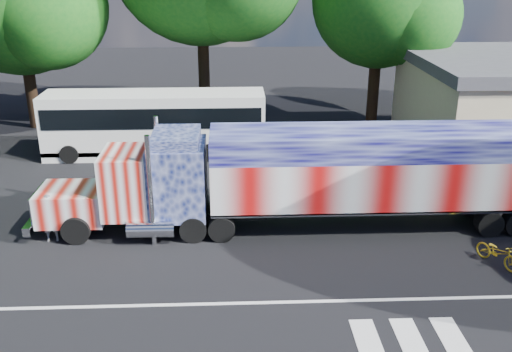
{
  "coord_description": "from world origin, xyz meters",
  "views": [
    {
      "loc": [
        -0.88,
        -18.04,
        10.07
      ],
      "look_at": [
        0.0,
        3.0,
        1.9
      ],
      "focal_mm": 40.0,
      "sensor_mm": 36.0,
      "label": 1
    }
  ],
  "objects_px": {
    "semi_truck": "(315,175)",
    "tree_ne_a": "(383,0)",
    "woman": "(50,218)",
    "bicycle": "(498,253)",
    "coach_bus": "(155,123)"
  },
  "relations": [
    {
      "from": "woman",
      "to": "bicycle",
      "type": "relative_size",
      "value": 1.05
    },
    {
      "from": "bicycle",
      "to": "tree_ne_a",
      "type": "xyz_separation_m",
      "value": [
        -0.15,
        17.79,
        7.16
      ]
    },
    {
      "from": "coach_bus",
      "to": "tree_ne_a",
      "type": "relative_size",
      "value": 0.99
    },
    {
      "from": "semi_truck",
      "to": "coach_bus",
      "type": "xyz_separation_m",
      "value": [
        -7.27,
        9.1,
        -0.44
      ]
    },
    {
      "from": "woman",
      "to": "semi_truck",
      "type": "bearing_deg",
      "value": -8.64
    },
    {
      "from": "bicycle",
      "to": "tree_ne_a",
      "type": "distance_m",
      "value": 19.17
    },
    {
      "from": "coach_bus",
      "to": "woman",
      "type": "relative_size",
      "value": 6.32
    },
    {
      "from": "semi_truck",
      "to": "bicycle",
      "type": "relative_size",
      "value": 11.43
    },
    {
      "from": "semi_truck",
      "to": "bicycle",
      "type": "distance_m",
      "value": 7.03
    },
    {
      "from": "coach_bus",
      "to": "tree_ne_a",
      "type": "xyz_separation_m",
      "value": [
        13.1,
        5.42,
        5.86
      ]
    },
    {
      "from": "woman",
      "to": "tree_ne_a",
      "type": "xyz_separation_m",
      "value": [
        15.83,
        15.31,
        6.7
      ]
    },
    {
      "from": "woman",
      "to": "coach_bus",
      "type": "bearing_deg",
      "value": 61.47
    },
    {
      "from": "woman",
      "to": "bicycle",
      "type": "height_order",
      "value": "woman"
    },
    {
      "from": "semi_truck",
      "to": "tree_ne_a",
      "type": "xyz_separation_m",
      "value": [
        5.83,
        14.53,
        5.43
      ]
    },
    {
      "from": "woman",
      "to": "bicycle",
      "type": "distance_m",
      "value": 16.17
    }
  ]
}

